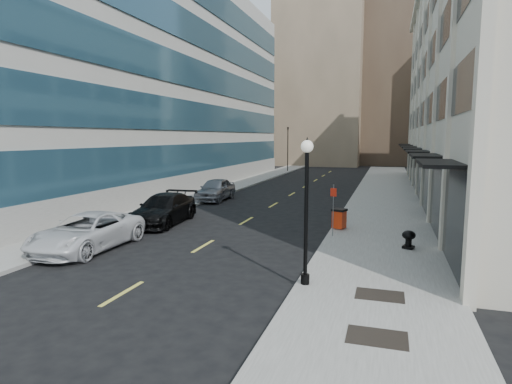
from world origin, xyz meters
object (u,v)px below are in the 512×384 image
Objects in this scene: urn_planter at (409,238)px; traffic_signal at (288,130)px; car_black_pickup at (164,209)px; sign_post at (333,203)px; car_white_van at (87,232)px; trash_bin at (339,218)px; lamppost at (306,199)px; car_silver_sedan at (215,189)px.

traffic_signal is at bearing 110.24° from urn_planter.
car_black_pickup is 9.56m from sign_post.
car_white_van reaches higher than trash_bin.
car_black_pickup is 9.60m from trash_bin.
lamppost is at bearing -11.02° from car_white_van.
lamppost is 1.91× the size of sign_post.
trash_bin is at bearing -40.81° from car_silver_sedan.
trash_bin is 0.22× the size of lamppost.
traffic_signal is 1.50× the size of lamppost.
car_white_van is 7.31× the size of urn_planter.
urn_planter is at bearing -69.76° from traffic_signal.
car_black_pickup is 2.29× the size of sign_post.
car_silver_sedan is at bearing 91.14° from car_white_van.
urn_planter is (13.09, 3.71, -0.16)m from car_white_van.
car_silver_sedan is at bearing 141.16° from sign_post.
traffic_signal is 2.85× the size of sign_post.
traffic_signal is 36.41m from car_black_pickup.
car_silver_sedan reaches higher than car_black_pickup.
car_black_pickup is (0.31, 5.94, 0.04)m from car_white_van.
urn_planter is at bearing -15.48° from sign_post.
lamppost is 6.89m from urn_planter.
traffic_signal is 1.25× the size of car_black_pickup.
car_white_van is 5.95m from car_black_pickup.
lamppost reaches higher than car_white_van.
lamppost reaches higher than car_silver_sedan.
car_black_pickup is at bearing -87.88° from traffic_signal.
car_white_van is at bearing -164.18° from urn_planter.
car_silver_sedan is 4.76× the size of trash_bin.
lamppost reaches higher than sign_post.
car_black_pickup is 5.46× the size of trash_bin.
urn_planter is (13.42, -11.19, -0.22)m from car_silver_sedan.
trash_bin is (10.20, -8.15, -0.13)m from car_silver_sedan.
traffic_signal reaches higher than urn_planter.
car_white_van is 2.28× the size of sign_post.
trash_bin is 4.43m from urn_planter.
sign_post reaches higher than car_white_van.
traffic_signal reaches higher than trash_bin.
sign_post is 3.73m from urn_planter.
sign_post is 3.20× the size of urn_planter.
car_silver_sedan is 14.18m from sign_post.
car_black_pickup is at bearing 140.42° from lamppost.
traffic_signal is at bearing 87.68° from car_black_pickup.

